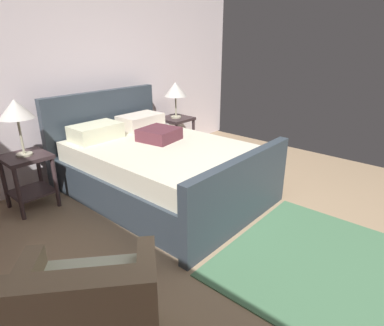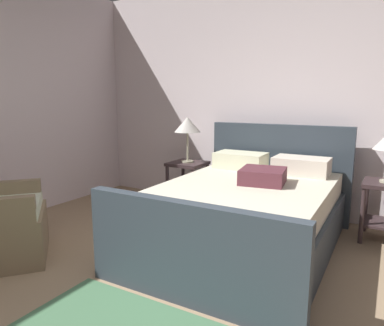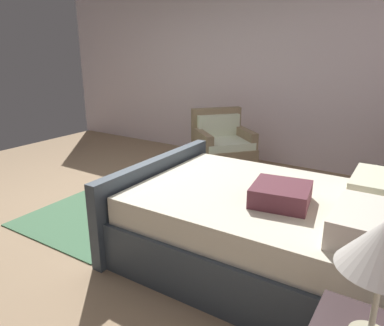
% 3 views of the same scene
% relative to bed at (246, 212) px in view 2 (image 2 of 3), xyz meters
% --- Properties ---
extents(wall_back, '(5.53, 0.12, 2.84)m').
position_rel_bed_xyz_m(wall_back, '(0.00, 1.27, 1.08)').
color(wall_back, silver).
rests_on(wall_back, ground).
extents(bed, '(1.68, 2.26, 1.11)m').
position_rel_bed_xyz_m(bed, '(0.00, 0.00, 0.00)').
color(bed, '#343F49').
rests_on(bed, ground).
extents(nightstand_left, '(0.44, 0.44, 0.60)m').
position_rel_bed_xyz_m(nightstand_left, '(-1.14, 0.79, 0.06)').
color(nightstand_left, '#38292B').
rests_on(nightstand_left, ground).
extents(table_lamp_left, '(0.34, 0.34, 0.58)m').
position_rel_bed_xyz_m(table_lamp_left, '(-1.14, 0.79, 0.73)').
color(table_lamp_left, '#B7B293').
rests_on(table_lamp_left, nightstand_left).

